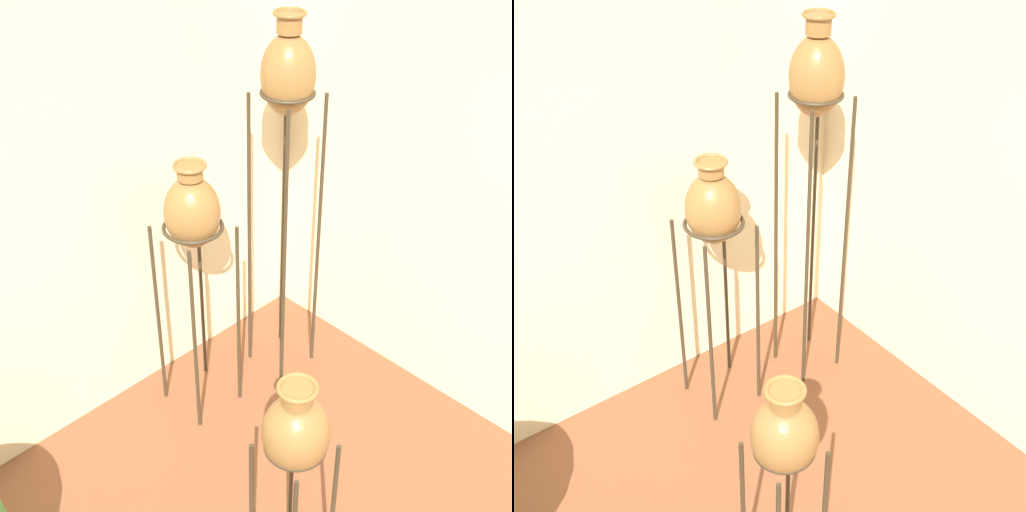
% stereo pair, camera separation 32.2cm
% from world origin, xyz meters
% --- Properties ---
extents(vase_stand_tall, '(0.28, 0.28, 2.06)m').
position_xyz_m(vase_stand_tall, '(1.59, 1.61, 1.70)').
color(vase_stand_tall, '#382D1E').
rests_on(vase_stand_tall, ground_plane).
extents(vase_stand_medium, '(0.32, 0.32, 1.47)m').
position_xyz_m(vase_stand_medium, '(1.04, 1.69, 1.18)').
color(vase_stand_medium, '#382D1E').
rests_on(vase_stand_medium, ground_plane).
extents(vase_stand_short, '(0.27, 0.27, 1.09)m').
position_xyz_m(vase_stand_short, '(0.65, 0.64, 0.83)').
color(vase_stand_short, '#382D1E').
rests_on(vase_stand_short, ground_plane).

